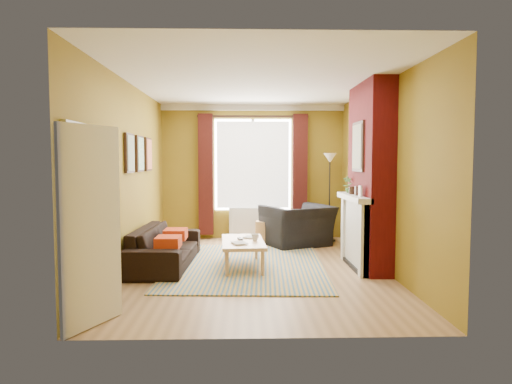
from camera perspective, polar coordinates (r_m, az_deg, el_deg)
ground at (r=7.05m, az=0.05°, el=-9.50°), size 5.50×5.50×0.00m
room_walls at (r=7.18m, az=5.09°, el=1.89°), size 3.82×5.54×2.83m
striped_rug at (r=7.23m, az=-1.16°, el=-9.10°), size 2.51×3.38×0.02m
sofa at (r=7.29m, az=-11.29°, el=-6.69°), size 0.90×2.12×0.61m
armchair at (r=8.83m, az=5.21°, el=-4.20°), size 1.53×1.46×0.78m
coffee_table at (r=7.02m, az=-1.65°, el=-6.44°), size 0.69×1.29×0.42m
wicker_stool at (r=8.98m, az=1.05°, el=-5.10°), size 0.43×0.43×0.45m
floor_lamp at (r=9.35m, az=9.21°, el=2.50°), size 0.30×0.30×1.79m
book_a at (r=6.69m, az=-2.89°, el=-6.46°), size 0.27×0.31×0.02m
book_b at (r=7.30m, az=-1.37°, el=-5.59°), size 0.27×0.32×0.02m
mug at (r=6.98m, az=-0.12°, el=-5.69°), size 0.15×0.15×0.10m
tv_remote at (r=7.09m, az=-1.99°, el=-5.87°), size 0.09×0.18×0.02m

